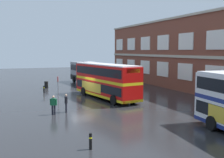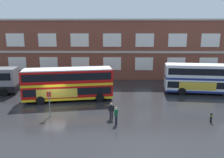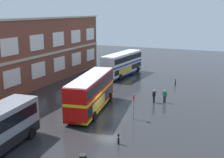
{
  "view_description": "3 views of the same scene",
  "coord_description": "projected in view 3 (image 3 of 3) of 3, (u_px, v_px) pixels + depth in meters",
  "views": [
    {
      "loc": [
        31.0,
        -8.61,
        5.63
      ],
      "look_at": [
        4.78,
        1.93,
        2.66
      ],
      "focal_mm": 43.48,
      "sensor_mm": 36.0,
      "label": 1
    },
    {
      "loc": [
        7.31,
        -25.51,
        9.31
      ],
      "look_at": [
        6.79,
        2.72,
        2.73
      ],
      "focal_mm": 37.13,
      "sensor_mm": 36.0,
      "label": 2
    },
    {
      "loc": [
        -27.27,
        -12.34,
        11.34
      ],
      "look_at": [
        6.86,
        2.34,
        2.52
      ],
      "focal_mm": 46.49,
      "sensor_mm": 36.0,
      "label": 3
    }
  ],
  "objects": [
    {
      "name": "safety_bollard_west",
      "position": [
        118.0,
        139.0,
        25.09
      ],
      "size": [
        0.19,
        0.19,
        0.95
      ],
      "color": "black",
      "rests_on": "ground"
    },
    {
      "name": "ground_plane",
      "position": [
        91.0,
        114.0,
        32.5
      ],
      "size": [
        120.0,
        120.0,
        0.0
      ],
      "primitive_type": "plane",
      "color": "#232326"
    },
    {
      "name": "bus_stand_flag",
      "position": [
        134.0,
        105.0,
        30.61
      ],
      "size": [
        0.44,
        0.1,
        2.7
      ],
      "color": "slate",
      "rests_on": "ground"
    },
    {
      "name": "double_decker_near",
      "position": [
        91.0,
        92.0,
        33.37
      ],
      "size": [
        11.28,
        4.39,
        4.07
      ],
      "color": "red",
      "rests_on": "ground"
    },
    {
      "name": "second_passenger",
      "position": [
        154.0,
        96.0,
        36.31
      ],
      "size": [
        0.64,
        0.34,
        1.7
      ],
      "color": "black",
      "rests_on": "ground"
    },
    {
      "name": "safety_bollard_east",
      "position": [
        175.0,
        82.0,
        44.88
      ],
      "size": [
        0.19,
        0.19,
        0.95
      ],
      "color": "black",
      "rests_on": "ground"
    },
    {
      "name": "double_decker_middle",
      "position": [
        122.0,
        64.0,
        51.09
      ],
      "size": [
        11.2,
        3.68,
        4.07
      ],
      "color": "silver",
      "rests_on": "ground"
    },
    {
      "name": "waiting_passenger",
      "position": [
        165.0,
        96.0,
        36.29
      ],
      "size": [
        0.38,
        0.62,
        1.7
      ],
      "color": "black",
      "rests_on": "ground"
    }
  ]
}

